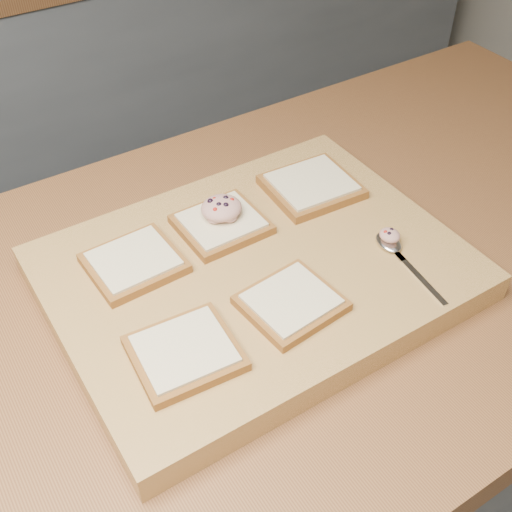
% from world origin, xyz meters
% --- Properties ---
extents(island_counter, '(2.00, 0.80, 0.90)m').
position_xyz_m(island_counter, '(0.00, 0.00, 0.45)').
color(island_counter, slate).
rests_on(island_counter, ground).
extents(cutting_board, '(0.55, 0.42, 0.04)m').
position_xyz_m(cutting_board, '(0.15, -0.01, 0.92)').
color(cutting_board, tan).
rests_on(cutting_board, island_counter).
extents(bread_far_left, '(0.12, 0.11, 0.02)m').
position_xyz_m(bread_far_left, '(0.00, 0.07, 0.95)').
color(bread_far_left, brown).
rests_on(bread_far_left, cutting_board).
extents(bread_far_center, '(0.12, 0.11, 0.02)m').
position_xyz_m(bread_far_center, '(0.14, 0.08, 0.95)').
color(bread_far_center, brown).
rests_on(bread_far_center, cutting_board).
extents(bread_far_right, '(0.14, 0.13, 0.02)m').
position_xyz_m(bread_far_right, '(0.31, 0.08, 0.95)').
color(bread_far_right, brown).
rests_on(bread_far_right, cutting_board).
extents(bread_near_left, '(0.13, 0.12, 0.02)m').
position_xyz_m(bread_near_left, '(-0.01, -0.10, 0.95)').
color(bread_near_left, brown).
rests_on(bread_near_left, cutting_board).
extents(bread_near_center, '(0.13, 0.12, 0.02)m').
position_xyz_m(bread_near_center, '(0.14, -0.10, 0.95)').
color(bread_near_center, brown).
rests_on(bread_near_center, cutting_board).
extents(tuna_salad_dollop, '(0.06, 0.06, 0.03)m').
position_xyz_m(tuna_salad_dollop, '(0.15, 0.09, 0.97)').
color(tuna_salad_dollop, tan).
rests_on(tuna_salad_dollop, bread_far_center).
extents(spoon, '(0.04, 0.16, 0.01)m').
position_xyz_m(spoon, '(0.32, -0.09, 0.95)').
color(spoon, silver).
rests_on(spoon, cutting_board).
extents(spoon_salad, '(0.03, 0.03, 0.02)m').
position_xyz_m(spoon_salad, '(0.32, -0.08, 0.96)').
color(spoon_salad, tan).
rests_on(spoon_salad, spoon).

